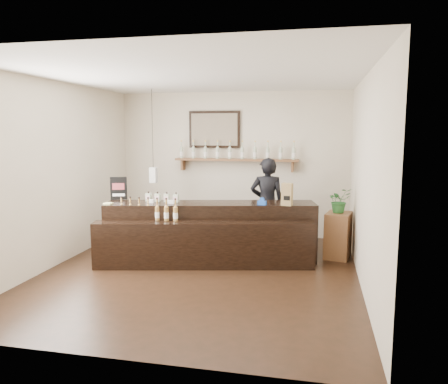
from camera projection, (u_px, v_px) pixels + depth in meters
ground at (199, 273)px, 6.36m from camera, size 5.00×5.00×0.00m
room_shell at (198, 156)px, 6.12m from camera, size 5.00×5.00×5.00m
back_wall_decor at (223, 146)px, 8.44m from camera, size 2.66×0.96×1.69m
counter at (208, 235)px, 6.86m from camera, size 3.36×1.56×1.08m
promo_sign at (119, 188)px, 7.19m from camera, size 0.26×0.11×0.38m
paper_bag at (287, 194)px, 6.63m from camera, size 0.18×0.15×0.34m
tape_dispenser at (262, 202)px, 6.71m from camera, size 0.14×0.08×0.11m
side_cabinet at (338, 235)px, 7.09m from camera, size 0.47×0.58×0.74m
potted_plant at (339, 201)px, 7.02m from camera, size 0.47×0.45×0.40m
shopkeeper at (267, 198)px, 7.57m from camera, size 0.70×0.51×1.81m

